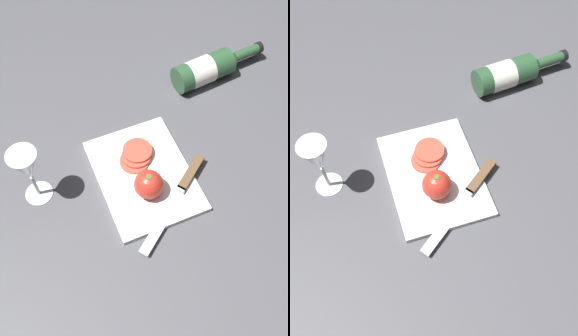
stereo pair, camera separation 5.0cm
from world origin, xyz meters
The scene contains 7 objects.
ground_plane centered at (0.00, 0.00, 0.00)m, with size 3.00×3.00×0.00m, color #4C4C51.
cutting_board centered at (0.04, -0.01, 0.01)m, with size 0.32×0.24×0.02m.
wine_bottle centered at (0.29, -0.33, 0.04)m, with size 0.10×0.32×0.09m.
wine_glass centered at (0.10, 0.26, 0.13)m, with size 0.07×0.07×0.18m.
whole_tomato centered at (-0.02, 0.00, 0.05)m, with size 0.08×0.08×0.08m.
knife centered at (-0.03, -0.10, 0.02)m, with size 0.21×0.27×0.01m.
tomato_slice_stack_near centered at (0.09, -0.01, 0.03)m, with size 0.10×0.09×0.02m.
Camera 2 is at (-0.47, 0.15, 0.92)m, focal length 42.00 mm.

